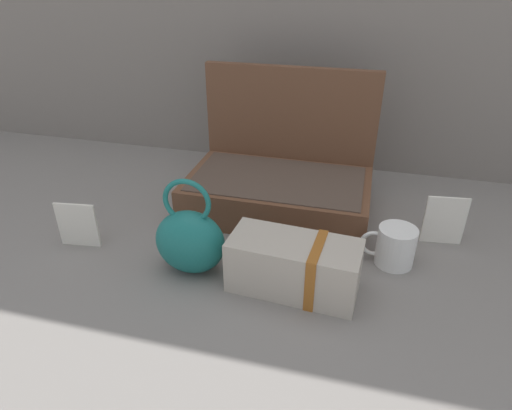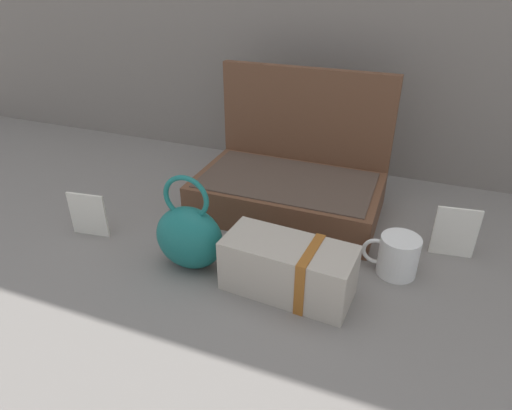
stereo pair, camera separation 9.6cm
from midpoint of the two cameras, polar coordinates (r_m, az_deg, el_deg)
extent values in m
plane|color=slate|center=(1.05, -2.30, -6.34)|extent=(6.00, 6.00, 0.00)
cube|color=brown|center=(1.19, 0.36, 1.14)|extent=(0.48, 0.28, 0.10)
cube|color=#4C3D33|center=(1.17, 0.37, 3.34)|extent=(0.44, 0.25, 0.00)
cube|color=brown|center=(1.28, 2.09, 9.44)|extent=(0.48, 0.02, 0.36)
ellipsoid|color=#196B66|center=(0.98, -11.24, -4.80)|extent=(0.16, 0.10, 0.15)
torus|color=#196B66|center=(0.93, -11.84, 0.34)|extent=(0.10, 0.02, 0.10)
cube|color=#B2A899|center=(0.92, 1.87, -7.88)|extent=(0.27, 0.14, 0.12)
cube|color=#99561E|center=(0.91, 4.70, -8.43)|extent=(0.03, 0.12, 0.12)
cylinder|color=white|center=(1.03, 14.98, -5.23)|extent=(0.09, 0.09, 0.09)
torus|color=white|center=(1.03, 12.35, -4.91)|extent=(0.06, 0.01, 0.06)
cube|color=silver|center=(1.15, -24.17, -2.43)|extent=(0.10, 0.02, 0.11)
cube|color=white|center=(1.13, 20.84, -1.94)|extent=(0.10, 0.02, 0.12)
camera|label=1|loc=(0.05, -92.86, -1.62)|focal=31.18mm
camera|label=2|loc=(0.05, 87.14, 1.62)|focal=31.18mm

